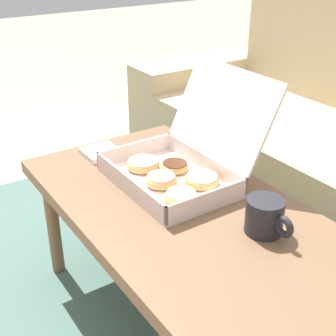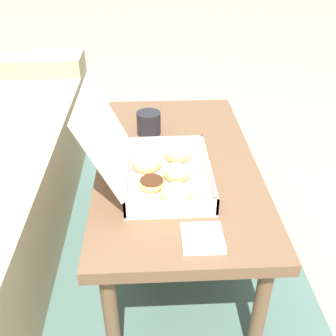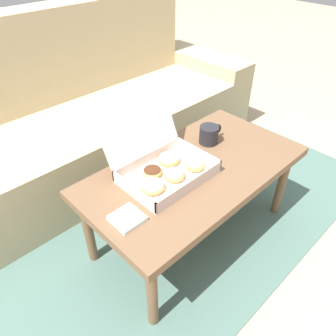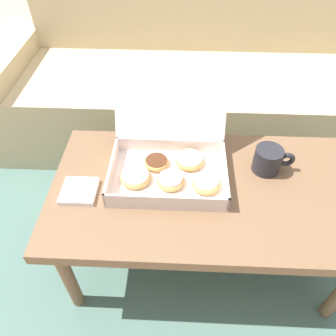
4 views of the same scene
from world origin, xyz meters
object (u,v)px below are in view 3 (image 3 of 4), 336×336
couch (87,121)px  coffee_table (194,176)px  coffee_mug (209,134)px  pastry_box (162,162)px

couch → coffee_table: bearing=-90.0°
coffee_table → coffee_mug: 0.25m
pastry_box → coffee_table: bearing=-31.7°
pastry_box → coffee_mug: bearing=3.0°
coffee_table → pastry_box: pastry_box is taller
couch → pastry_box: bearing=-98.7°
couch → coffee_mug: bearing=-75.9°
couch → coffee_table: size_ratio=2.20×
couch → coffee_table: couch is taller
coffee_table → coffee_mug: (0.21, 0.10, 0.09)m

